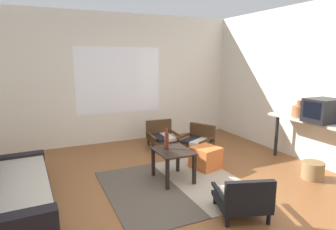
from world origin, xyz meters
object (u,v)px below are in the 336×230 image
at_px(armchair_corner, 198,139).
at_px(clay_vase, 299,111).
at_px(coffee_table, 173,157).
at_px(wicker_basket, 313,170).
at_px(ottoman_orange, 206,158).
at_px(glass_bottle, 167,140).
at_px(armchair_striped_foreground, 243,198).
at_px(couch, 9,190).
at_px(console_shelf, 316,127).
at_px(crt_television, 322,110).
at_px(armchair_by_window, 162,135).

xyz_separation_m(armchair_corner, clay_vase, (1.17, -1.32, 0.69)).
height_order(coffee_table, armchair_corner, armchair_corner).
bearing_deg(wicker_basket, armchair_corner, 115.00).
xyz_separation_m(ottoman_orange, glass_bottle, (-0.74, -0.09, 0.42)).
distance_m(armchair_striped_foreground, glass_bottle, 1.45).
distance_m(couch, coffee_table, 2.15).
relative_size(armchair_corner, clay_vase, 2.62).
bearing_deg(glass_bottle, console_shelf, -17.13).
xyz_separation_m(couch, crt_television, (4.35, -0.79, 0.78)).
relative_size(couch, armchair_corner, 2.86).
distance_m(armchair_corner, console_shelf, 2.09).
height_order(couch, clay_vase, clay_vase).
relative_size(armchair_by_window, armchair_striped_foreground, 0.85).
height_order(ottoman_orange, glass_bottle, glass_bottle).
xyz_separation_m(armchair_corner, crt_television, (1.16, -1.74, 0.77)).
relative_size(console_shelf, glass_bottle, 5.53).
bearing_deg(glass_bottle, clay_vase, -8.90).
height_order(crt_television, glass_bottle, crt_television).
height_order(couch, wicker_basket, couch).
xyz_separation_m(couch, armchair_striped_foreground, (2.43, -1.36, 0.01)).
xyz_separation_m(armchair_corner, console_shelf, (1.17, -1.66, 0.49)).
height_order(armchair_corner, crt_television, crt_television).
height_order(armchair_striped_foreground, console_shelf, console_shelf).
bearing_deg(crt_television, console_shelf, 87.84).
relative_size(armchair_by_window, armchair_corner, 0.83).
height_order(couch, armchair_by_window, couch).
bearing_deg(armchair_striped_foreground, wicker_basket, 14.21).
relative_size(ottoman_orange, glass_bottle, 1.31).
bearing_deg(armchair_striped_foreground, glass_bottle, 103.93).
bearing_deg(armchair_corner, coffee_table, -134.35).
relative_size(armchair_striped_foreground, console_shelf, 0.42).
xyz_separation_m(coffee_table, console_shelf, (2.21, -0.59, 0.36)).
relative_size(coffee_table, console_shelf, 0.35).
relative_size(console_shelf, crt_television, 3.61).
bearing_deg(armchair_corner, couch, -163.29).
height_order(couch, crt_television, crt_television).
bearing_deg(armchair_striped_foreground, console_shelf, 18.82).
bearing_deg(wicker_basket, console_shelf, 40.55).
height_order(armchair_by_window, crt_television, crt_television).
relative_size(armchair_by_window, ottoman_orange, 1.51).
bearing_deg(armchair_striped_foreground, coffee_table, 102.81).
relative_size(clay_vase, glass_bottle, 0.91).
bearing_deg(crt_television, clay_vase, 89.58).
relative_size(armchair_striped_foreground, armchair_corner, 0.97).
xyz_separation_m(crt_television, wicker_basket, (-0.28, -0.16, -0.87)).
height_order(armchair_by_window, wicker_basket, armchair_by_window).
height_order(coffee_table, ottoman_orange, coffee_table).
xyz_separation_m(coffee_table, wicker_basket, (1.93, -0.83, -0.23)).
xyz_separation_m(armchair_striped_foreground, clay_vase, (1.93, 1.00, 0.70)).
bearing_deg(armchair_corner, crt_television, -56.29).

